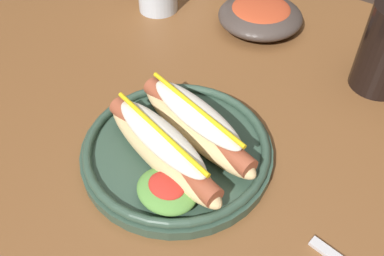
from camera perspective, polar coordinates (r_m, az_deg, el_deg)
The scene contains 3 objects.
dining_table at distance 0.69m, azimuth 3.71°, elevation -3.13°, with size 1.48×0.87×0.74m.
hot_dog_plate at distance 0.54m, azimuth -1.94°, elevation -2.35°, with size 0.25×0.25×0.08m.
side_bowl at distance 0.80m, azimuth 9.28°, elevation 14.95°, with size 0.15×0.15×0.05m.
Camera 1 is at (0.23, -0.39, 1.17)m, focal length 39.21 mm.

